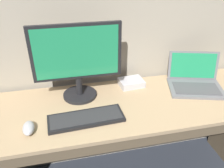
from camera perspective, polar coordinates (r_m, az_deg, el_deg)
The scene contains 6 objects.
desk at distance 1.53m, azimuth 4.43°, elevation -12.33°, with size 1.80×0.57×0.74m.
laptop_space_gray at distance 1.62m, azimuth 19.85°, elevation 0.82°, with size 0.40×0.37×0.20m.
external_monitor at distance 1.33m, azimuth -8.59°, elevation 5.83°, with size 0.51×0.21×0.46m.
wired_keyboard at distance 1.25m, azimuth -6.45°, elevation -8.44°, with size 0.41×0.17×0.02m.
computer_mouse at distance 1.23m, azimuth -19.99°, elevation -10.22°, with size 0.06×0.11×0.04m, color #B7B7BC.
external_drive_box at distance 1.54m, azimuth 4.79°, elevation 0.34°, with size 0.16×0.12×0.04m, color silver.
Camera 1 is at (-0.36, -1.09, 1.52)m, focal length 36.85 mm.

